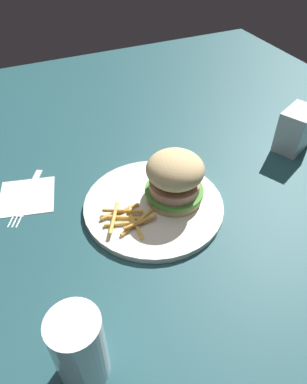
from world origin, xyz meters
name	(u,v)px	position (x,y,z in m)	size (l,w,h in m)	color
ground_plane	(138,206)	(0.00, 0.00, 0.00)	(1.60, 1.60, 0.00)	#1E474C
plate	(154,205)	(0.02, 0.03, 0.01)	(0.28, 0.28, 0.01)	silver
sandwich	(175,177)	(0.02, 0.07, 0.06)	(0.12, 0.12, 0.10)	tan
fries_pile	(127,218)	(0.04, -0.04, 0.02)	(0.10, 0.10, 0.01)	#E5B251
napkin	(27,196)	(-0.12, -0.20, 0.00)	(0.11, 0.11, 0.00)	white
fork	(26,196)	(-0.12, -0.20, 0.00)	(0.16, 0.10, 0.00)	silver
drink_glass	(80,350)	(0.26, -0.19, 0.06)	(0.07, 0.07, 0.13)	silver
napkin_dispenser	(295,129)	(-0.04, 0.42, 0.05)	(0.09, 0.06, 0.10)	#B7BABF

